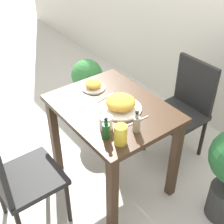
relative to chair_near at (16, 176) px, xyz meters
name	(u,v)px	position (x,y,z in m)	size (l,w,h in m)	color
ground_plane	(112,179)	(0.05, 0.75, -0.50)	(16.00, 16.00, 0.00)	beige
dining_table	(112,122)	(0.05, 0.75, 0.12)	(0.88, 0.68, 0.76)	#3D2819
chair_near	(16,176)	(0.00, 0.00, 0.00)	(0.42, 0.42, 0.88)	black
chair_far	(184,105)	(0.11, 1.48, 0.00)	(0.42, 0.42, 0.88)	black
food_plate	(121,104)	(0.11, 0.78, 0.31)	(0.30, 0.30, 0.10)	white
side_plate	(93,85)	(-0.22, 0.78, 0.29)	(0.18, 0.18, 0.07)	white
drink_cup	(106,123)	(0.23, 0.57, 0.31)	(0.08, 0.08, 0.09)	white
juice_glass	(121,135)	(0.39, 0.56, 0.33)	(0.08, 0.08, 0.13)	gold
sauce_bottle	(106,130)	(0.30, 0.52, 0.33)	(0.05, 0.05, 0.16)	#194C23
condiment_bottle	(137,123)	(0.36, 0.71, 0.33)	(0.05, 0.05, 0.16)	gray
fork_utensil	(105,97)	(-0.07, 0.78, 0.27)	(0.03, 0.16, 0.00)	silver
spoon_utensil	(137,121)	(0.29, 0.78, 0.27)	(0.01, 0.19, 0.00)	silver
potted_plant_left	(88,89)	(-0.78, 1.07, -0.12)	(0.31, 0.31, 0.69)	#333333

